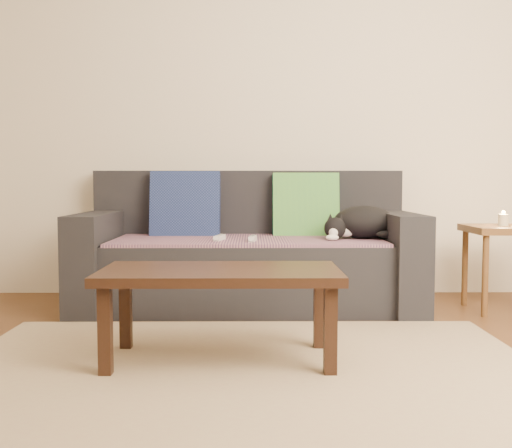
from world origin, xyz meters
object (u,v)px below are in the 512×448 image
(wii_remote_b, at_px, (253,239))
(coffee_table, at_px, (220,281))
(side_table, at_px, (503,241))
(wii_remote_a, at_px, (220,238))
(sofa, at_px, (248,257))
(cat, at_px, (362,223))

(wii_remote_b, bearing_deg, coffee_table, 178.31)
(wii_remote_b, xyz_separation_m, side_table, (1.53, 0.07, -0.02))
(wii_remote_a, xyz_separation_m, wii_remote_b, (0.20, -0.06, 0.00))
(sofa, distance_m, side_table, 1.58)
(cat, relative_size, side_table, 0.94)
(side_table, bearing_deg, wii_remote_a, -179.64)
(cat, relative_size, wii_remote_a, 3.29)
(cat, bearing_deg, coffee_table, -113.94)
(cat, xyz_separation_m, side_table, (0.85, -0.08, -0.11))
(side_table, relative_size, coffee_table, 0.51)
(wii_remote_b, bearing_deg, cat, -70.46)
(coffee_table, bearing_deg, side_table, 32.14)
(wii_remote_b, xyz_separation_m, coffee_table, (-0.14, -0.98, -0.09))
(cat, bearing_deg, wii_remote_a, -161.87)
(cat, relative_size, coffee_table, 0.48)
(wii_remote_b, bearing_deg, wii_remote_a, 79.56)
(wii_remote_b, relative_size, side_table, 0.29)
(cat, xyz_separation_m, wii_remote_b, (-0.68, -0.16, -0.08))
(side_table, bearing_deg, coffee_table, -147.86)
(wii_remote_b, bearing_deg, sofa, 13.33)
(sofa, bearing_deg, side_table, -6.86)
(wii_remote_a, relative_size, side_table, 0.29)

